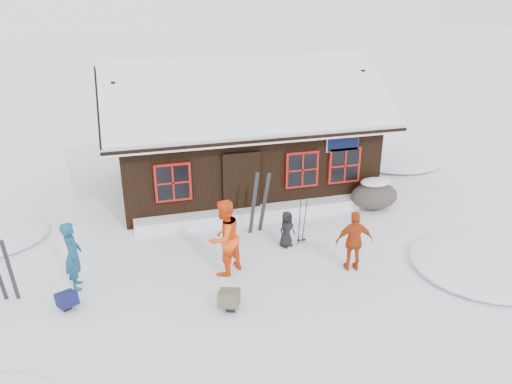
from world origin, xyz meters
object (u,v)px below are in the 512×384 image
(ski_poles, at_px, (302,222))
(skier_teal, at_px, (73,256))
(backpack_olive, at_px, (229,301))
(boulder, at_px, (374,195))
(backpack_blue, at_px, (67,302))
(skier_crouched, at_px, (287,229))
(skier_orange_right, at_px, (354,241))
(skier_orange_left, at_px, (224,238))

(ski_poles, bearing_deg, skier_teal, -174.01)
(ski_poles, bearing_deg, backpack_olive, -137.41)
(ski_poles, height_order, backpack_olive, ski_poles)
(skier_teal, height_order, boulder, skier_teal)
(backpack_blue, bearing_deg, skier_crouched, -9.86)
(backpack_blue, bearing_deg, skier_orange_right, -25.41)
(skier_crouched, height_order, backpack_olive, skier_crouched)
(skier_orange_left, distance_m, backpack_blue, 3.75)
(skier_orange_right, distance_m, ski_poles, 1.79)
(skier_teal, height_order, skier_orange_left, skier_orange_left)
(skier_orange_left, xyz_separation_m, skier_crouched, (1.88, 0.85, -0.45))
(boulder, distance_m, backpack_olive, 6.79)
(skier_crouched, distance_m, boulder, 3.81)
(skier_orange_right, distance_m, boulder, 3.91)
(skier_orange_left, distance_m, skier_crouched, 2.11)
(skier_orange_right, height_order, ski_poles, skier_orange_right)
(backpack_olive, bearing_deg, backpack_blue, -175.71)
(skier_crouched, bearing_deg, skier_orange_right, -78.08)
(backpack_blue, relative_size, backpack_olive, 0.87)
(skier_orange_right, relative_size, skier_crouched, 1.55)
(skier_crouched, xyz_separation_m, ski_poles, (0.45, 0.06, 0.11))
(skier_orange_right, xyz_separation_m, skier_crouched, (-1.19, 1.56, -0.28))
(skier_orange_left, bearing_deg, skier_crouched, 170.09)
(boulder, relative_size, ski_poles, 1.15)
(backpack_blue, distance_m, backpack_olive, 3.54)
(skier_crouched, relative_size, ski_poles, 0.77)
(skier_orange_right, height_order, boulder, skier_orange_right)
(skier_teal, bearing_deg, ski_poles, -87.13)
(boulder, bearing_deg, ski_poles, -152.66)
(skier_orange_right, distance_m, backpack_blue, 6.74)
(ski_poles, distance_m, backpack_blue, 6.14)
(skier_orange_left, bearing_deg, skier_teal, -39.47)
(skier_teal, height_order, backpack_blue, skier_teal)
(backpack_olive, bearing_deg, skier_crouched, 67.57)
(skier_orange_left, height_order, skier_crouched, skier_orange_left)
(skier_teal, relative_size, boulder, 1.11)
(skier_orange_left, xyz_separation_m, backpack_blue, (-3.63, -0.47, -0.82))
(skier_orange_right, bearing_deg, skier_teal, 1.87)
(skier_orange_left, bearing_deg, boulder, 170.44)
(skier_orange_left, relative_size, ski_poles, 1.46)
(skier_orange_right, xyz_separation_m, backpack_olive, (-3.29, -0.73, -0.62))
(skier_crouched, bearing_deg, ski_poles, -17.73)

